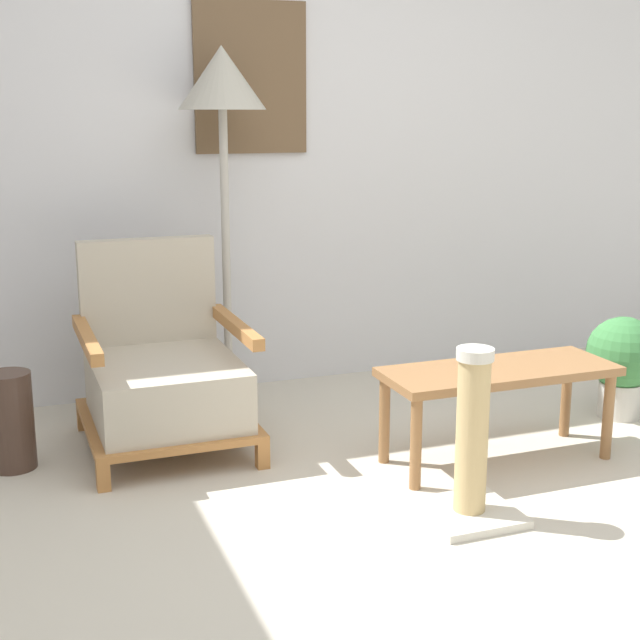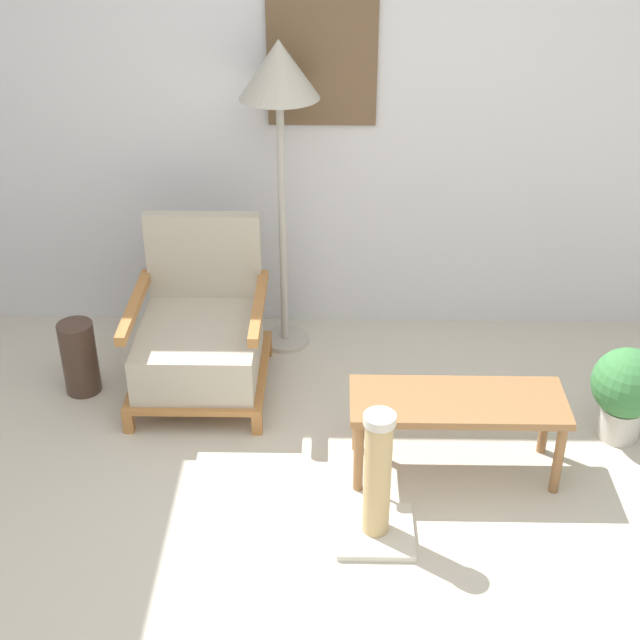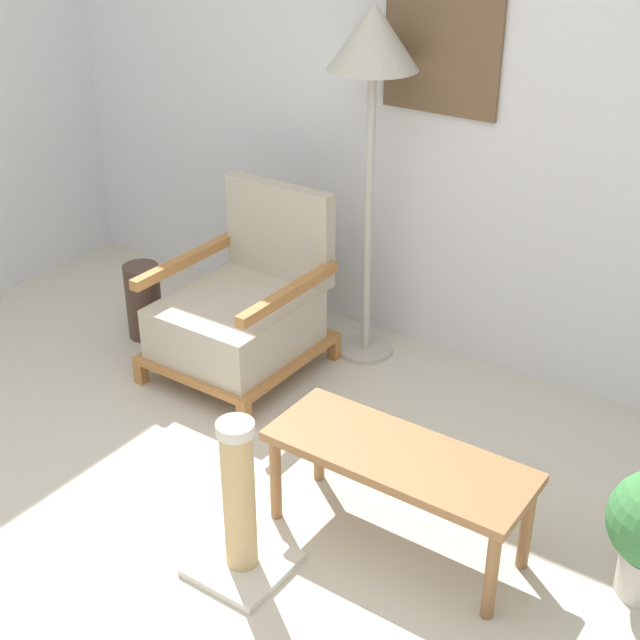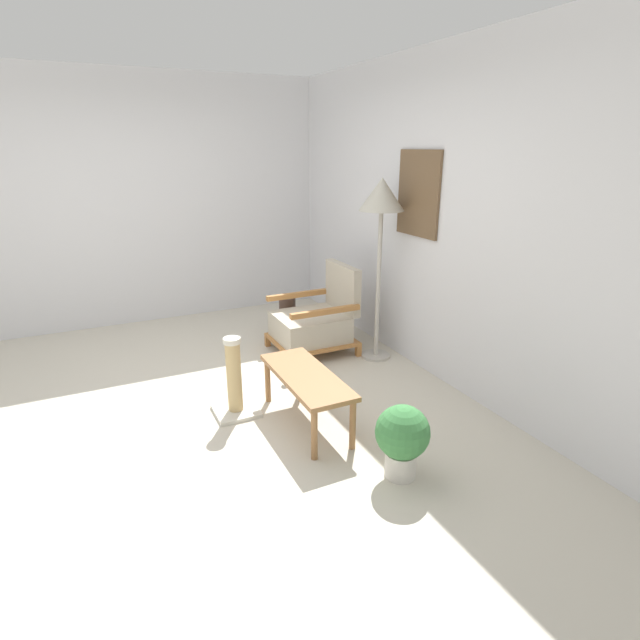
# 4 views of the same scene
# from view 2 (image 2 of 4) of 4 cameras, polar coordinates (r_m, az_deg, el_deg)

# --- Properties ---
(ground_plane) EXTENTS (14.00, 14.00, 0.00)m
(ground_plane) POSITION_cam_2_polar(r_m,az_deg,el_deg) (3.59, 0.61, -17.34)
(ground_plane) COLOR beige
(wall_back) EXTENTS (8.00, 0.09, 2.70)m
(wall_back) POSITION_cam_2_polar(r_m,az_deg,el_deg) (4.77, 0.94, 14.40)
(wall_back) COLOR silver
(wall_back) RESTS_ON ground_plane
(armchair) EXTENTS (0.67, 0.76, 0.85)m
(armchair) POSITION_cam_2_polar(r_m,az_deg,el_deg) (4.56, -7.67, -1.01)
(armchair) COLOR #B2753D
(armchair) RESTS_ON ground_plane
(floor_lamp) EXTENTS (0.40, 0.40, 1.68)m
(floor_lamp) POSITION_cam_2_polar(r_m,az_deg,el_deg) (4.48, -2.62, 14.59)
(floor_lamp) COLOR #B7B2A8
(floor_lamp) RESTS_ON ground_plane
(coffee_table) EXTENTS (0.95, 0.36, 0.39)m
(coffee_table) POSITION_cam_2_polar(r_m,az_deg,el_deg) (3.99, 8.78, -5.63)
(coffee_table) COLOR olive
(coffee_table) RESTS_ON ground_plane
(vase) EXTENTS (0.18, 0.18, 0.39)m
(vase) POSITION_cam_2_polar(r_m,az_deg,el_deg) (4.71, -15.14, -2.34)
(vase) COLOR #473328
(vase) RESTS_ON ground_plane
(potted_plant) EXTENTS (0.33, 0.33, 0.48)m
(potted_plant) POSITION_cam_2_polar(r_m,az_deg,el_deg) (4.42, 19.00, -4.17)
(potted_plant) COLOR beige
(potted_plant) RESTS_ON ground_plane
(scratching_post) EXTENTS (0.32, 0.32, 0.61)m
(scratching_post) POSITION_cam_2_polar(r_m,az_deg,el_deg) (3.68, 3.65, -10.85)
(scratching_post) COLOR beige
(scratching_post) RESTS_ON ground_plane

